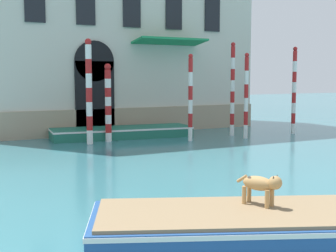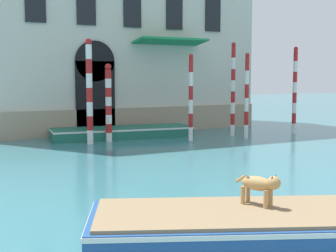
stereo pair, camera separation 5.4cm
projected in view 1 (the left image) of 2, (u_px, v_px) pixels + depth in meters
boat_foreground at (304, 223)px, 8.27m from camera, size 7.75×4.93×0.54m
dog_on_deck at (261, 184)px, 8.44m from camera, size 0.49×0.85×0.60m
boat_moored_near_palazzo at (122, 132)px, 21.91m from camera, size 6.71×2.63×0.49m
mooring_pole_0 at (294, 90)px, 23.22m from camera, size 0.21×0.21×4.32m
mooring_pole_1 at (246, 96)px, 21.49m from camera, size 0.20×0.20×3.93m
mooring_pole_2 at (89, 91)px, 19.58m from camera, size 0.27×0.27×4.43m
mooring_pole_3 at (233, 89)px, 22.45m from camera, size 0.21×0.21×4.48m
mooring_pole_4 at (190, 97)px, 20.68m from camera, size 0.20×0.20×3.85m
mooring_pole_5 at (108, 102)px, 20.43m from camera, size 0.28×0.28×3.42m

